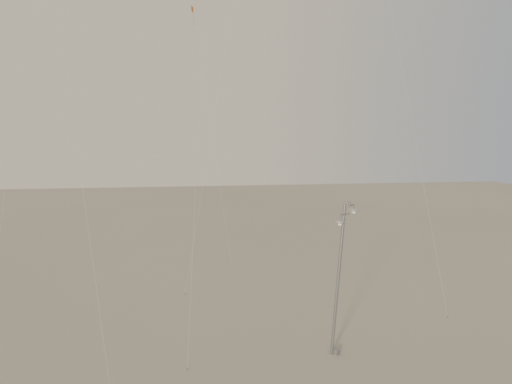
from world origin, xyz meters
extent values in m
plane|color=#9F9483|center=(0.00, 0.00, 0.00)|extent=(160.00, 160.00, 0.00)
cylinder|color=gray|center=(6.43, -0.57, 0.15)|extent=(0.44, 0.44, 0.30)
cylinder|color=gray|center=(6.43, -0.57, 4.38)|extent=(0.71, 0.18, 8.76)
cylinder|color=gray|center=(6.96, -0.57, 8.81)|extent=(0.14, 0.14, 0.18)
cylinder|color=gray|center=(7.16, -0.41, 8.66)|extent=(0.43, 0.37, 0.07)
cylinder|color=gray|center=(7.35, -0.25, 8.51)|extent=(0.06, 0.06, 0.30)
ellipsoid|color=#AEAEA9|center=(7.35, -0.25, 8.36)|extent=(0.52, 0.52, 0.18)
cylinder|color=gray|center=(6.68, -0.65, 8.21)|extent=(0.60, 0.23, 0.07)
cylinder|color=gray|center=(6.39, -0.73, 8.01)|extent=(0.06, 0.06, 0.40)
ellipsoid|color=#AEAEA9|center=(6.39, -0.73, 7.81)|extent=(0.52, 0.52, 0.18)
cylinder|color=beige|center=(-13.69, 9.15, 16.47)|extent=(1.06, 15.78, 32.85)
cylinder|color=beige|center=(-1.09, 6.11, 15.27)|extent=(1.89, 14.41, 30.44)
cylinder|color=gray|center=(-2.03, -1.09, 0.05)|extent=(0.06, 0.06, 0.10)
cylinder|color=beige|center=(0.63, 16.09, 16.96)|extent=(6.41, 13.38, 33.82)
cylinder|color=gray|center=(-2.57, 9.41, 0.05)|extent=(0.06, 0.06, 0.10)
cylinder|color=beige|center=(-7.33, 0.44, 10.71)|extent=(3.16, 5.50, 21.32)
cylinder|color=beige|center=(14.66, 7.07, 13.19)|extent=(2.00, 8.49, 26.29)
cylinder|color=gray|center=(15.65, 2.84, 0.05)|extent=(0.06, 0.06, 0.10)
cube|color=brown|center=(-1.78, 25.85, 26.47)|extent=(0.23, 0.82, 0.79)
cylinder|color=brown|center=(-1.66, 25.94, 25.43)|extent=(0.19, 0.15, 1.37)
cylinder|color=beige|center=(-0.07, 20.81, 13.26)|extent=(3.45, 10.10, 26.43)
cylinder|color=gray|center=(1.65, 15.77, 0.05)|extent=(0.06, 0.06, 0.10)
camera|label=1|loc=(-1.05, -21.30, 12.44)|focal=28.00mm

